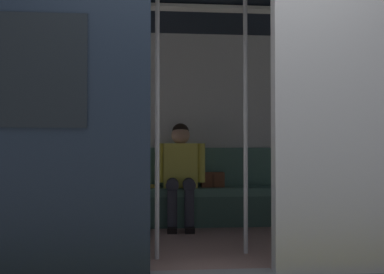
# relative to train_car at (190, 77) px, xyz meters

# --- Properties ---
(train_car) EXTENTS (6.40, 2.61, 2.36)m
(train_car) POSITION_rel_train_car_xyz_m (0.00, 0.00, 0.00)
(train_car) COLOR silver
(train_car) RESTS_ON ground_plane
(bench_seat) EXTENTS (2.76, 0.44, 0.43)m
(bench_seat) POSITION_rel_train_car_xyz_m (-0.05, -0.97, -1.21)
(bench_seat) COLOR #4C7566
(bench_seat) RESTS_ON ground_plane
(person_seated) EXTENTS (0.55, 0.69, 1.16)m
(person_seated) POSITION_rel_train_car_xyz_m (0.02, -0.92, -0.88)
(person_seated) COLOR #D8CC4C
(person_seated) RESTS_ON ground_plane
(handbag) EXTENTS (0.26, 0.15, 0.17)m
(handbag) POSITION_rel_train_car_xyz_m (-0.36, -1.03, -1.02)
(handbag) COLOR brown
(handbag) RESTS_ON bench_seat
(book) EXTENTS (0.18, 0.24, 0.03)m
(book) POSITION_rel_train_car_xyz_m (0.34, -1.05, -1.09)
(book) COLOR gold
(book) RESTS_ON bench_seat
(grab_pole_door) EXTENTS (0.04, 0.04, 2.22)m
(grab_pole_door) POSITION_rel_train_car_xyz_m (0.32, 0.63, -0.43)
(grab_pole_door) COLOR silver
(grab_pole_door) RESTS_ON ground_plane
(grab_pole_far) EXTENTS (0.04, 0.04, 2.22)m
(grab_pole_far) POSITION_rel_train_car_xyz_m (-0.42, 0.50, -0.43)
(grab_pole_far) COLOR silver
(grab_pole_far) RESTS_ON ground_plane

